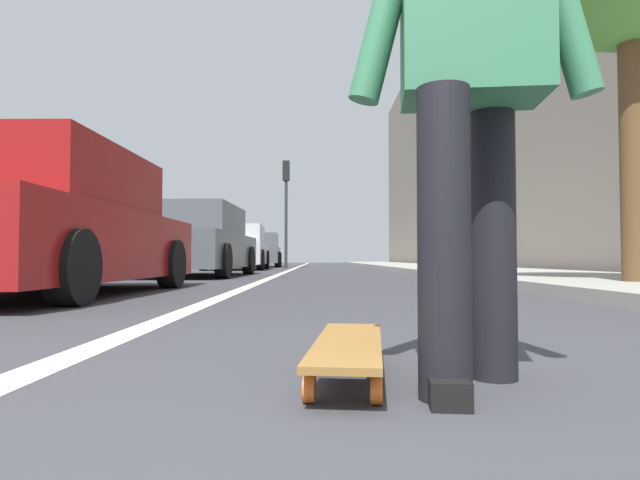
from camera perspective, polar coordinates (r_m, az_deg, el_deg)
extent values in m
plane|color=#38383D|center=(10.73, 1.13, -3.99)|extent=(80.00, 80.00, 0.00)
cube|color=silver|center=(20.75, -2.69, -3.03)|extent=(52.00, 0.16, 0.01)
cube|color=#9E9B93|center=(19.10, 11.30, -2.90)|extent=(52.00, 3.20, 0.13)
cube|color=gray|center=(24.25, 15.13, 11.63)|extent=(40.00, 1.20, 12.12)
cylinder|color=orange|center=(1.99, 1.02, -11.61)|extent=(0.07, 0.04, 0.07)
cylinder|color=orange|center=(1.99, 6.02, -11.63)|extent=(0.07, 0.04, 0.07)
cylinder|color=orange|center=(1.41, -1.15, -15.66)|extent=(0.07, 0.04, 0.07)
cylinder|color=orange|center=(1.40, 6.06, -15.75)|extent=(0.07, 0.04, 0.07)
cube|color=silver|center=(1.98, 3.51, -10.28)|extent=(0.07, 0.13, 0.02)
cube|color=silver|center=(1.39, 2.44, -13.83)|extent=(0.07, 0.13, 0.02)
cube|color=olive|center=(1.68, 3.07, -10.99)|extent=(0.86, 0.29, 0.02)
cylinder|color=black|center=(1.44, 13.15, -0.25)|extent=(0.14, 0.14, 0.82)
cylinder|color=black|center=(1.72, 18.00, -0.49)|extent=(0.14, 0.14, 0.82)
cube|color=black|center=(1.47, 13.27, -14.97)|extent=(0.27, 0.13, 0.07)
cylinder|color=#33724C|center=(1.72, 7.31, 23.97)|extent=(0.11, 0.24, 0.60)
cube|color=maroon|center=(6.10, -27.23, -0.45)|extent=(4.21, 1.96, 0.70)
cube|color=maroon|center=(6.02, -27.80, 5.78)|extent=(2.33, 1.78, 0.60)
cube|color=#4C606B|center=(7.04, -23.30, 4.61)|extent=(0.07, 1.66, 0.51)
cylinder|color=black|center=(7.67, -28.60, -2.28)|extent=(0.61, 0.23, 0.60)
cylinder|color=black|center=(6.96, -15.64, -2.50)|extent=(0.61, 0.23, 0.60)
cylinder|color=black|center=(4.54, -25.00, -2.67)|extent=(0.61, 0.23, 0.60)
cube|color=#4C5156|center=(11.59, -13.08, -1.13)|extent=(4.63, 2.00, 0.70)
cube|color=#4C5156|center=(11.48, -13.24, 2.13)|extent=(2.57, 1.78, 0.60)
cube|color=#4C606B|center=(12.69, -11.77, 1.73)|extent=(0.09, 1.63, 0.51)
cylinder|color=black|center=(13.20, -15.20, -2.12)|extent=(0.66, 0.24, 0.66)
cylinder|color=black|center=(12.80, -7.65, -2.18)|extent=(0.66, 0.24, 0.66)
cylinder|color=black|center=(10.51, -19.70, -2.12)|extent=(0.66, 0.24, 0.66)
cylinder|color=black|center=(10.01, -10.30, -2.21)|extent=(0.66, 0.24, 0.66)
cube|color=#B7B7BC|center=(18.27, -8.88, -1.45)|extent=(4.20, 2.02, 0.70)
cube|color=#B7B7BC|center=(18.14, -8.92, 0.61)|extent=(2.33, 1.81, 0.60)
cube|color=#4C606B|center=(19.27, -8.51, 0.45)|extent=(0.09, 1.66, 0.51)
cylinder|color=black|center=(19.67, -11.02, -2.09)|extent=(0.67, 0.24, 0.67)
cylinder|color=black|center=(19.47, -5.81, -2.12)|extent=(0.67, 0.24, 0.67)
cylinder|color=black|center=(17.14, -12.37, -2.09)|extent=(0.67, 0.24, 0.67)
cylinder|color=black|center=(16.91, -6.38, -2.13)|extent=(0.67, 0.24, 0.67)
cube|color=#4C5156|center=(24.25, -6.56, -1.58)|extent=(4.61, 2.05, 0.70)
cube|color=#4C5156|center=(24.11, -6.57, -0.04)|extent=(2.57, 1.81, 0.60)
cube|color=#4C606B|center=(25.36, -6.39, -0.13)|extent=(0.12, 1.62, 0.51)
cylinder|color=black|center=(25.72, -8.30, -2.07)|extent=(0.69, 0.25, 0.68)
cylinder|color=black|center=(25.61, -4.40, -2.08)|extent=(0.69, 0.25, 0.68)
cylinder|color=black|center=(22.93, -8.97, -2.07)|extent=(0.69, 0.25, 0.68)
cylinder|color=black|center=(22.81, -4.60, -2.09)|extent=(0.69, 0.25, 0.68)
cylinder|color=#2D2D2D|center=(21.52, -3.66, 1.71)|extent=(0.12, 0.12, 3.53)
cube|color=black|center=(21.76, -3.65, 7.41)|extent=(0.24, 0.28, 0.80)
sphere|color=red|center=(21.94, -3.62, 8.02)|extent=(0.16, 0.16, 0.16)
sphere|color=#392907|center=(21.89, -3.63, 7.35)|extent=(0.16, 0.16, 0.16)
sphere|color=black|center=(21.85, -3.63, 6.68)|extent=(0.16, 0.16, 0.16)
cylinder|color=brown|center=(6.67, 30.66, 8.05)|extent=(0.30, 0.30, 3.00)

